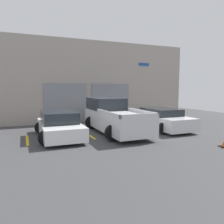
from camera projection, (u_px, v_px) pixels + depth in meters
The scene contains 9 objects.
ground_plane at pixel (106, 128), 13.28m from camera, with size 28.00×28.00×0.00m, color #3D3D3F.
shophouse_building at pixel (90, 82), 16.00m from camera, with size 15.61×0.68×5.86m.
pickup_truck at pixel (113, 117), 12.19m from camera, with size 2.46×5.46×1.86m.
sedan_white at pixel (59, 125), 10.82m from camera, with size 2.23×4.25×1.29m.
sedan_side at pixel (162, 119), 13.08m from camera, with size 2.23×4.30×1.24m.
parking_stripe_far_left at pixel (27, 140), 10.28m from camera, with size 0.12×2.20×0.01m, color gold.
parking_stripe_left at pixel (89, 135), 11.42m from camera, with size 0.12×2.20×0.01m, color gold.
parking_stripe_centre at pixel (140, 131), 12.56m from camera, with size 0.12×2.20×0.01m, color gold.
parking_stripe_right at pixel (182, 127), 13.69m from camera, with size 0.12×2.20×0.01m, color gold.
Camera 1 is at (-4.64, -12.25, 2.42)m, focal length 35.00 mm.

